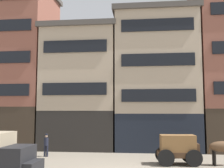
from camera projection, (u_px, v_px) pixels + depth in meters
The scene contains 6 objects.
building_far_left at pixel (17, 65), 27.91m from camera, with size 7.60×7.35×16.70m.
building_center_left at pixel (83, 87), 26.92m from camera, with size 7.46×7.35×11.88m.
building_center_right at pixel (156, 80), 26.21m from camera, with size 8.06×7.35×13.24m.
cargo_wagon at pixel (178, 147), 17.77m from camera, with size 2.98×1.65×1.98m.
draft_horse at pixel (224, 146), 17.48m from camera, with size 2.35×0.69×2.30m.
pedestrian_officer at pixel (46, 144), 20.82m from camera, with size 0.47×0.47×1.79m.
Camera 1 is at (1.09, -15.27, 3.66)m, focal length 42.15 mm.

